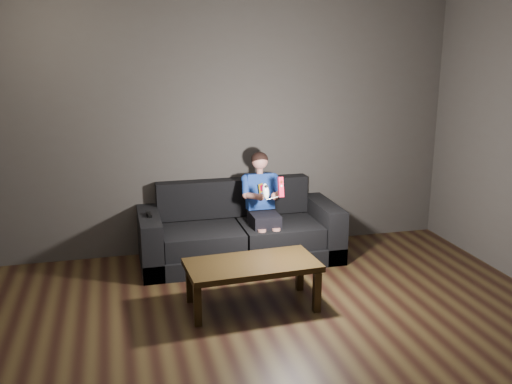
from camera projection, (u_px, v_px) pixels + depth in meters
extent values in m
plane|color=black|center=(291.00, 372.00, 3.83)|extent=(5.00, 5.00, 0.00)
cube|color=#3F3A37|center=(219.00, 123.00, 5.84)|extent=(5.00, 0.04, 2.70)
cube|color=black|center=(240.00, 251.00, 5.81)|extent=(2.00, 0.86, 0.17)
cube|color=black|center=(202.00, 240.00, 5.58)|extent=(0.78, 0.61, 0.21)
cube|color=black|center=(280.00, 233.00, 5.77)|extent=(0.78, 0.61, 0.21)
cube|color=black|center=(233.00, 197.00, 6.00)|extent=(1.60, 0.20, 0.39)
cube|color=black|center=(150.00, 241.00, 5.55)|extent=(0.20, 0.86, 0.54)
cube|color=black|center=(323.00, 227.00, 5.98)|extent=(0.20, 0.86, 0.54)
cube|color=black|center=(264.00, 219.00, 5.67)|extent=(0.27, 0.34, 0.13)
cube|color=navy|center=(260.00, 191.00, 5.78)|extent=(0.27, 0.19, 0.38)
cube|color=gold|center=(262.00, 188.00, 5.69)|extent=(0.08, 0.08, 0.09)
cube|color=#BC0029|center=(262.00, 188.00, 5.69)|extent=(0.05, 0.05, 0.06)
cylinder|color=#E18C7D|center=(260.00, 171.00, 5.73)|extent=(0.06, 0.06, 0.05)
sphere|color=#E18C7D|center=(260.00, 161.00, 5.70)|extent=(0.16, 0.16, 0.16)
ellipsoid|color=black|center=(260.00, 159.00, 5.71)|extent=(0.17, 0.17, 0.15)
cylinder|color=navy|center=(245.00, 187.00, 5.67)|extent=(0.07, 0.20, 0.17)
cylinder|color=navy|center=(277.00, 185.00, 5.75)|extent=(0.07, 0.20, 0.17)
cylinder|color=#E18C7D|center=(253.00, 194.00, 5.56)|extent=(0.13, 0.21, 0.09)
cylinder|color=#E18C7D|center=(277.00, 193.00, 5.61)|extent=(0.13, 0.21, 0.09)
sphere|color=#E18C7D|center=(260.00, 197.00, 5.49)|extent=(0.08, 0.08, 0.08)
sphere|color=#E18C7D|center=(275.00, 196.00, 5.52)|extent=(0.08, 0.08, 0.08)
cylinder|color=#E18C7D|center=(262.00, 245.00, 5.54)|extent=(0.08, 0.08, 0.31)
cylinder|color=#E18C7D|center=(276.00, 243.00, 5.57)|extent=(0.08, 0.08, 0.31)
cube|color=red|center=(281.00, 187.00, 5.31)|extent=(0.05, 0.07, 0.19)
cube|color=maroon|center=(282.00, 182.00, 5.27)|extent=(0.03, 0.01, 0.03)
cylinder|color=white|center=(281.00, 189.00, 5.29)|extent=(0.02, 0.01, 0.02)
ellipsoid|color=white|center=(266.00, 191.00, 5.29)|extent=(0.09, 0.11, 0.16)
cylinder|color=black|center=(267.00, 186.00, 5.24)|extent=(0.03, 0.01, 0.03)
cube|color=black|center=(149.00, 215.00, 5.44)|extent=(0.05, 0.14, 0.03)
cube|color=black|center=(149.00, 212.00, 5.47)|extent=(0.02, 0.02, 0.00)
cube|color=black|center=(252.00, 265.00, 4.70)|extent=(1.11, 0.60, 0.05)
cube|color=black|center=(197.00, 305.00, 4.42)|extent=(0.06, 0.06, 0.34)
cube|color=black|center=(317.00, 292.00, 4.66)|extent=(0.06, 0.06, 0.34)
cube|color=black|center=(190.00, 283.00, 4.84)|extent=(0.06, 0.06, 0.34)
cube|color=black|center=(300.00, 272.00, 5.07)|extent=(0.06, 0.06, 0.34)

